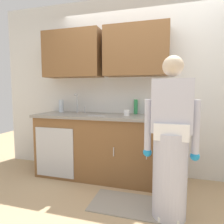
{
  "coord_description": "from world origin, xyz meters",
  "views": [
    {
      "loc": [
        0.43,
        -2.08,
        1.28
      ],
      "look_at": [
        -0.33,
        0.55,
        1.0
      ],
      "focal_mm": 32.32,
      "sensor_mm": 36.0,
      "label": 1
    }
  ],
  "objects_px": {
    "cup_by_sink": "(127,113)",
    "knife_on_counter": "(97,116)",
    "sink": "(76,115)",
    "bottle_water_tall": "(61,106)",
    "bottle_water_short": "(150,109)",
    "bottle_soap": "(136,107)",
    "person_at_sink": "(170,151)"
  },
  "relations": [
    {
      "from": "cup_by_sink",
      "to": "bottle_water_short",
      "type": "bearing_deg",
      "value": 38.73
    },
    {
      "from": "bottle_water_tall",
      "to": "person_at_sink",
      "type": "bearing_deg",
      "value": -27.13
    },
    {
      "from": "sink",
      "to": "bottle_soap",
      "type": "bearing_deg",
      "value": 14.61
    },
    {
      "from": "cup_by_sink",
      "to": "sink",
      "type": "bearing_deg",
      "value": 178.1
    },
    {
      "from": "sink",
      "to": "cup_by_sink",
      "type": "bearing_deg",
      "value": -1.9
    },
    {
      "from": "cup_by_sink",
      "to": "knife_on_counter",
      "type": "xyz_separation_m",
      "value": [
        -0.39,
        -0.15,
        -0.04
      ]
    },
    {
      "from": "sink",
      "to": "person_at_sink",
      "type": "distance_m",
      "value": 1.61
    },
    {
      "from": "cup_by_sink",
      "to": "knife_on_counter",
      "type": "bearing_deg",
      "value": -159.68
    },
    {
      "from": "bottle_water_short",
      "to": "cup_by_sink",
      "type": "distance_m",
      "value": 0.4
    },
    {
      "from": "sink",
      "to": "cup_by_sink",
      "type": "xyz_separation_m",
      "value": [
        0.8,
        -0.03,
        0.06
      ]
    },
    {
      "from": "person_at_sink",
      "to": "bottle_soap",
      "type": "xyz_separation_m",
      "value": [
        -0.52,
        0.98,
        0.36
      ]
    },
    {
      "from": "bottle_water_tall",
      "to": "bottle_soap",
      "type": "distance_m",
      "value": 1.22
    },
    {
      "from": "bottle_water_short",
      "to": "sink",
      "type": "bearing_deg",
      "value": -168.79
    },
    {
      "from": "sink",
      "to": "bottle_water_short",
      "type": "relative_size",
      "value": 3.1
    },
    {
      "from": "bottle_soap",
      "to": "bottle_water_short",
      "type": "bearing_deg",
      "value": -2.91
    },
    {
      "from": "bottle_water_short",
      "to": "bottle_water_tall",
      "type": "bearing_deg",
      "value": -176.86
    },
    {
      "from": "person_at_sink",
      "to": "knife_on_counter",
      "type": "xyz_separation_m",
      "value": [
        -0.99,
        0.57,
        0.25
      ]
    },
    {
      "from": "bottle_water_tall",
      "to": "cup_by_sink",
      "type": "distance_m",
      "value": 1.14
    },
    {
      "from": "sink",
      "to": "knife_on_counter",
      "type": "relative_size",
      "value": 2.08
    },
    {
      "from": "bottle_soap",
      "to": "cup_by_sink",
      "type": "relative_size",
      "value": 2.68
    },
    {
      "from": "sink",
      "to": "bottle_water_short",
      "type": "distance_m",
      "value": 1.13
    },
    {
      "from": "bottle_water_tall",
      "to": "knife_on_counter",
      "type": "height_order",
      "value": "bottle_water_tall"
    },
    {
      "from": "person_at_sink",
      "to": "knife_on_counter",
      "type": "bearing_deg",
      "value": 149.98
    },
    {
      "from": "bottle_soap",
      "to": "bottle_water_short",
      "type": "distance_m",
      "value": 0.22
    },
    {
      "from": "bottle_water_short",
      "to": "bottle_soap",
      "type": "bearing_deg",
      "value": 177.09
    },
    {
      "from": "bottle_water_tall",
      "to": "cup_by_sink",
      "type": "relative_size",
      "value": 2.51
    },
    {
      "from": "bottle_soap",
      "to": "cup_by_sink",
      "type": "bearing_deg",
      "value": -108.21
    },
    {
      "from": "bottle_soap",
      "to": "knife_on_counter",
      "type": "distance_m",
      "value": 0.63
    },
    {
      "from": "sink",
      "to": "person_at_sink",
      "type": "height_order",
      "value": "person_at_sink"
    },
    {
      "from": "sink",
      "to": "cup_by_sink",
      "type": "relative_size",
      "value": 6.1
    },
    {
      "from": "bottle_soap",
      "to": "knife_on_counter",
      "type": "bearing_deg",
      "value": -139.8
    },
    {
      "from": "bottle_water_tall",
      "to": "cup_by_sink",
      "type": "xyz_separation_m",
      "value": [
        1.13,
        -0.17,
        -0.06
      ]
    }
  ]
}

